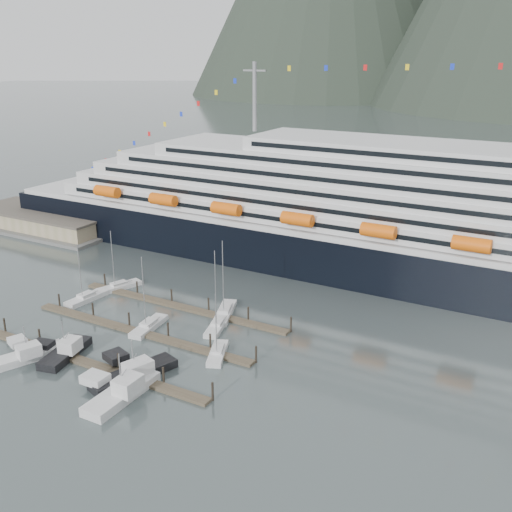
% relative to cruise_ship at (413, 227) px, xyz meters
% --- Properties ---
extents(ground, '(1600.00, 1600.00, 0.00)m').
position_rel_cruise_ship_xyz_m(ground, '(-30.03, -54.94, -12.04)').
color(ground, '#4A5757').
rests_on(ground, ground).
extents(cruise_ship, '(210.00, 30.40, 50.30)m').
position_rel_cruise_ship_xyz_m(cruise_ship, '(0.00, 0.00, 0.00)').
color(cruise_ship, black).
rests_on(cruise_ship, ground).
extents(warehouse, '(46.00, 20.00, 5.80)m').
position_rel_cruise_ship_xyz_m(warehouse, '(-102.03, -12.94, -9.79)').
color(warehouse, '#595956').
rests_on(warehouse, ground).
extents(dock_near, '(48.18, 2.28, 3.20)m').
position_rel_cruise_ship_xyz_m(dock_near, '(-34.95, -64.89, -11.73)').
color(dock_near, '#4A3F2F').
rests_on(dock_near, ground).
extents(dock_mid, '(48.18, 2.28, 3.20)m').
position_rel_cruise_ship_xyz_m(dock_mid, '(-34.95, -51.89, -11.73)').
color(dock_mid, '#4A3F2F').
rests_on(dock_mid, ground).
extents(dock_far, '(48.18, 2.28, 3.20)m').
position_rel_cruise_ship_xyz_m(dock_far, '(-34.95, -38.89, -11.73)').
color(dock_far, '#4A3F2F').
rests_on(dock_far, ground).
extents(sailboat_a, '(3.46, 9.70, 12.90)m').
position_rel_cruise_ship_xyz_m(sailboat_a, '(-54.09, -45.48, -11.61)').
color(sailboat_a, silver).
rests_on(sailboat_a, ground).
extents(sailboat_c, '(3.96, 10.06, 14.85)m').
position_rel_cruise_ship_xyz_m(sailboat_c, '(-34.53, -49.52, -11.60)').
color(sailboat_c, silver).
rests_on(sailboat_c, ground).
extents(sailboat_d, '(5.28, 10.73, 15.76)m').
position_rel_cruise_ship_xyz_m(sailboat_d, '(-23.73, -42.70, -11.61)').
color(sailboat_d, silver).
rests_on(sailboat_d, ground).
extents(sailboat_e, '(5.74, 10.17, 13.69)m').
position_rel_cruise_ship_xyz_m(sailboat_e, '(-52.60, -37.27, -11.62)').
color(sailboat_e, silver).
rests_on(sailboat_e, ground).
extents(sailboat_g, '(6.46, 11.27, 15.95)m').
position_rel_cruise_ship_xyz_m(sailboat_g, '(-25.53, -37.44, -11.60)').
color(sailboat_g, silver).
rests_on(sailboat_g, ground).
extents(sailboat_h, '(5.65, 8.85, 12.07)m').
position_rel_cruise_ship_xyz_m(sailboat_h, '(-17.79, -52.04, -11.63)').
color(sailboat_h, silver).
rests_on(sailboat_h, ground).
extents(trawler_a, '(10.08, 12.53, 6.66)m').
position_rel_cruise_ship_xyz_m(trawler_a, '(-44.86, -68.58, -11.17)').
color(trawler_a, silver).
rests_on(trawler_a, ground).
extents(trawler_b, '(9.06, 11.62, 7.21)m').
position_rel_cruise_ship_xyz_m(trawler_b, '(-40.10, -64.84, -11.12)').
color(trawler_b, black).
rests_on(trawler_b, ground).
extents(trawler_c, '(11.33, 14.76, 7.33)m').
position_rel_cruise_ship_xyz_m(trawler_c, '(-25.48, -64.52, -11.12)').
color(trawler_c, black).
rests_on(trawler_c, ground).
extents(trawler_d, '(9.98, 13.50, 8.06)m').
position_rel_cruise_ship_xyz_m(trawler_d, '(-23.30, -69.84, -11.05)').
color(trawler_d, silver).
rests_on(trawler_d, ground).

